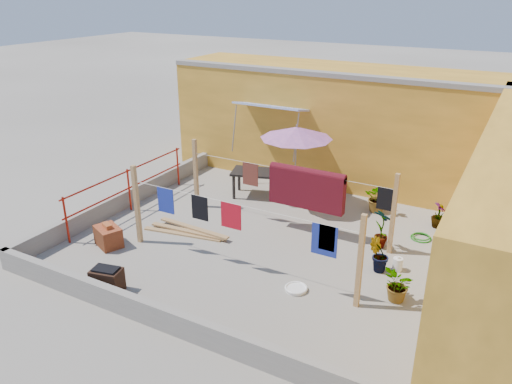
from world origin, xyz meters
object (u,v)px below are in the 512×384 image
Objects in this scene: patio_umbrella at (296,133)px; water_jug_b at (454,247)px; brick_stack at (108,236)px; green_hose at (421,237)px; white_basin at (296,288)px; water_jug_a at (398,264)px; brazier at (107,280)px; plant_back_a at (378,198)px; outdoor_table at (261,174)px.

patio_umbrella is 6.80× the size of water_jug_b.
patio_umbrella is 2.94× the size of brick_stack.
brick_stack is at bearing -148.42° from green_hose.
white_basin is 2.21m from water_jug_a.
brick_stack is at bearing -160.71° from water_jug_a.
plant_back_a is at bearing 60.31° from brazier.
water_jug_b is (5.41, 4.66, -0.10)m from brazier.
patio_umbrella is 4.46m from water_jug_b.
outdoor_table reaches higher than water_jug_a.
water_jug_a is (4.21, -2.02, -0.51)m from outdoor_table.
green_hose is at bearing 46.79° from brazier.
brazier is (-0.33, -5.38, -0.41)m from outdoor_table.
brick_stack is at bearing -174.77° from white_basin.
water_jug_b is at bearing 51.37° from white_basin.
patio_umbrella reaches higher than green_hose.
water_jug_a is 1.63m from green_hose.
green_hose is at bearing 31.58° from brick_stack.
water_jug_b is 0.68× the size of green_hose.
white_basin is (1.69, -3.55, -1.90)m from patio_umbrella.
water_jug_a is at bearing -65.82° from plant_back_a.
water_jug_b reaches higher than water_jug_a.
brazier is (-1.38, -5.27, -1.70)m from patio_umbrella.
green_hose is (4.68, 4.98, -0.21)m from brazier.
water_jug_b reaches higher than white_basin.
patio_umbrella is 5.05m from brick_stack.
patio_umbrella is at bearing -161.56° from plant_back_a.
brazier is 3.52m from white_basin.
brazier is at bearing -143.53° from water_jug_a.
plant_back_a reaches higher than white_basin.
brick_stack is at bearing -111.50° from outdoor_table.
water_jug_a is 2.84m from plant_back_a.
outdoor_table is 4.37m from brick_stack.
white_basin is at bearing -94.33° from plant_back_a.
brick_stack is 2.31× the size of water_jug_b.
brick_stack reaches higher than green_hose.
patio_umbrella is 4.60× the size of green_hose.
white_basin is (2.74, -3.65, -0.61)m from outdoor_table.
water_jug_b is (2.34, 2.93, 0.10)m from white_basin.
outdoor_table is 5.40m from brazier.
water_jug_a is (5.81, 2.03, -0.09)m from brick_stack.
patio_umbrella is 5.71m from brazier.
brazier is at bearing -139.29° from water_jug_b.
plant_back_a reaches higher than brazier.
brazier is at bearing -133.21° from green_hose.
brick_stack reaches higher than brazier.
water_jug_b is (4.03, -0.62, -1.80)m from patio_umbrella.
white_basin is at bearing -132.08° from water_jug_a.
brick_stack is 7.46m from water_jug_b.
water_jug_a is at bearing -31.16° from patio_umbrella.
brick_stack is 6.55m from plant_back_a.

